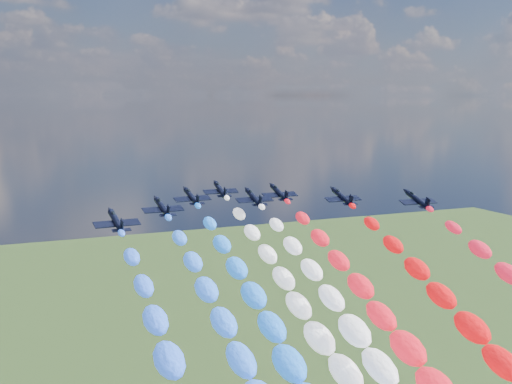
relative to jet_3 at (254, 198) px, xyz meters
name	(u,v)px	position (x,y,z in m)	size (l,w,h in m)	color
jet_0	(116,221)	(-31.91, -15.30, 0.00)	(7.88, 10.57, 2.33)	black
jet_1	(162,207)	(-20.92, -4.39, 0.00)	(7.88, 10.57, 2.33)	black
jet_2	(192,197)	(-11.68, 6.34, 0.00)	(7.88, 10.57, 2.33)	black
jet_3	(254,198)	(0.00, 0.00, 0.00)	(7.88, 10.57, 2.33)	black
jet_4	(220,190)	(-2.41, 14.21, 0.00)	(7.88, 10.57, 2.33)	black
trail_4	(331,368)	(-2.41, -38.42, -22.32)	(6.05, 102.72, 48.14)	white
jet_5	(279,193)	(7.90, 4.40, 0.00)	(7.88, 10.57, 2.33)	black
trail_5	(421,381)	(7.90, -48.22, -22.32)	(6.05, 102.72, 48.14)	red
jet_6	(342,197)	(17.73, -6.21, 0.00)	(7.88, 10.57, 2.33)	black
jet_7	(417,200)	(30.09, -15.53, 0.00)	(7.88, 10.57, 2.33)	black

